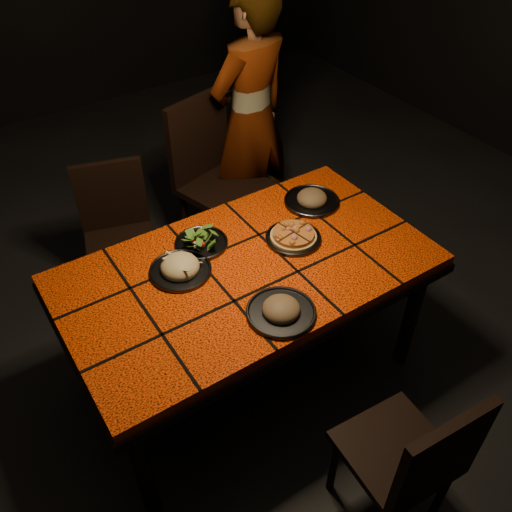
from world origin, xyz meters
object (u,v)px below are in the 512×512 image
diner (251,120)px  plate_pasta (180,268)px  chair_far_left (117,226)px  dining_table (248,279)px  chair_near (413,458)px  plate_pizza (293,237)px  chair_far_right (213,170)px

diner → plate_pasta: 1.32m
chair_far_left → plate_pasta: (0.00, -0.80, 0.30)m
dining_table → plate_pasta: plate_pasta is taller
dining_table → chair_near: (0.10, -0.95, -0.19)m
dining_table → chair_far_left: chair_far_left is taller
plate_pizza → dining_table: bearing=-172.7°
diner → plate_pizza: bearing=55.8°
diner → plate_pasta: (-0.95, -0.92, -0.03)m
chair_far_right → plate_pasta: (-0.65, -0.87, 0.20)m
dining_table → chair_far_right: 1.07m
chair_near → plate_pasta: bearing=-67.5°
chair_near → plate_pizza: chair_near is taller
chair_far_left → diner: 1.02m
dining_table → chair_far_right: (0.39, 1.00, -0.09)m
chair_near → plate_pizza: (0.17, 0.99, 0.29)m
dining_table → diner: diner is taller
dining_table → chair_far_left: 0.98m
plate_pasta → dining_table: bearing=-25.6°
diner → dining_table: bearing=44.9°
chair_far_left → chair_far_right: size_ratio=0.83×
chair_near → plate_pasta: 1.17m
chair_near → diner: diner is taller
chair_near → chair_far_left: bearing=-75.0°
dining_table → plate_pizza: bearing=7.3°
chair_far_left → diner: size_ratio=0.52×
diner → chair_far_right: bearing=-3.0°
dining_table → diner: bearing=56.4°
chair_near → diner: (0.59, 1.99, 0.32)m
plate_pizza → diner: bearing=67.3°
dining_table → plate_pizza: (0.27, 0.03, 0.10)m
chair_far_left → diner: diner is taller
chair_near → diner: 2.11m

